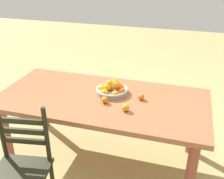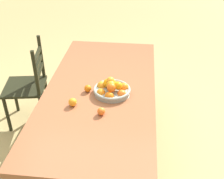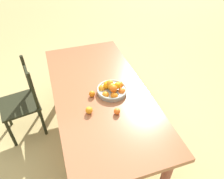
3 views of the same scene
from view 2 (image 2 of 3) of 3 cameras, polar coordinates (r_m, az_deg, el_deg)
The scene contains 7 objects.
ground_plane at distance 2.96m, azimuth -2.04°, elevation -11.69°, with size 12.00×12.00×0.00m, color tan.
dining_table at distance 2.56m, azimuth -2.31°, elevation -1.51°, with size 2.01×0.96×0.73m.
chair_near_window at distance 3.17m, azimuth -16.31°, elevation 0.75°, with size 0.49×0.49×0.95m.
fruit_bowl at distance 2.41m, azimuth -0.04°, elevation 0.07°, with size 0.32×0.32×0.15m.
orange_loose_0 at distance 2.18m, azimuth -2.18°, elevation -4.39°, with size 0.06×0.06×0.06m, color orange.
orange_loose_1 at distance 2.29m, azimuth -7.90°, elevation -2.53°, with size 0.07×0.07×0.07m, color orange.
orange_loose_2 at distance 2.45m, azimuth -4.86°, elevation 0.21°, with size 0.06×0.06×0.06m, color orange.
Camera 2 is at (-2.08, -0.34, 2.07)m, focal length 45.59 mm.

